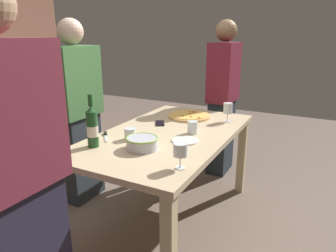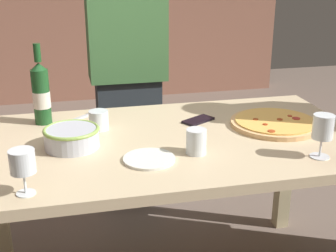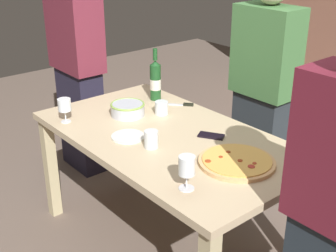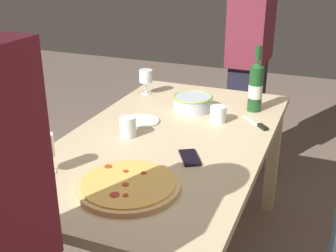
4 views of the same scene
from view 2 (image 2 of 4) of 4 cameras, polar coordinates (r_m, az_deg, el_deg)
The scene contains 12 objects.
dining_table at distance 1.91m, azimuth 0.00°, elevation -4.09°, with size 1.60×0.90×0.75m.
pizza at distance 2.06m, azimuth 12.99°, elevation 0.38°, with size 0.38×0.38×0.03m.
serving_bowl at distance 1.81m, azimuth -11.73°, elevation -1.29°, with size 0.21×0.21×0.08m.
wine_bottle at distance 2.08m, azimuth -15.30°, elevation 3.91°, with size 0.07×0.07×0.35m.
wine_glass_near_pizza at distance 1.47m, azimuth -17.43°, elevation -4.30°, with size 0.08×0.08×0.15m.
wine_glass_by_bottle at distance 1.75m, azimuth 18.46°, elevation -0.37°, with size 0.08×0.08×0.16m.
cup_amber at distance 1.72m, azimuth 3.49°, elevation -1.90°, with size 0.08×0.08×0.09m, color white.
cup_ceramic at distance 1.98m, azimuth -8.48°, elevation 0.71°, with size 0.08×0.08×0.08m, color white.
side_plate at distance 1.68m, azimuth -2.33°, elevation -4.06°, with size 0.19×0.19×0.01m, color white.
cell_phone at distance 2.07m, azimuth 3.72°, elevation 0.71°, with size 0.07×0.14×0.01m, color black.
pizza_knife at distance 2.18m, azimuth -9.63°, elevation 1.48°, with size 0.17×0.15×0.02m.
person_guest_left at distance 2.67m, azimuth -4.99°, elevation 6.20°, with size 0.43×0.24×1.59m.
Camera 2 is at (-0.39, -1.70, 1.44)m, focal length 49.70 mm.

